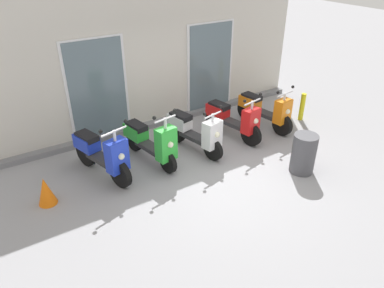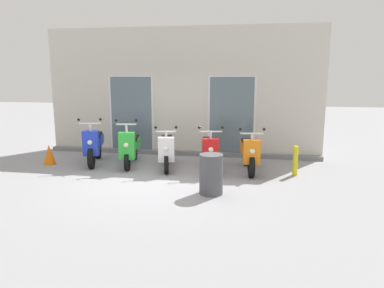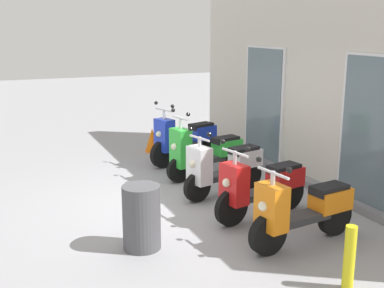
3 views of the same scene
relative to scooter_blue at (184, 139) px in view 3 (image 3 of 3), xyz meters
name	(u,v)px [view 3 (image 3 of 3)]	position (x,y,z in m)	size (l,w,h in m)	color
ground_plane	(168,203)	(2.02, -1.10, -0.49)	(40.00, 40.00, 0.00)	#939399
storefront_facade	(320,82)	(2.02, 1.64, 1.28)	(8.03, 0.50, 3.66)	beige
scooter_blue	(184,139)	(0.00, 0.00, 0.00)	(0.76, 1.61, 1.27)	black
scooter_green	(204,151)	(1.01, -0.03, -0.01)	(0.65, 1.60, 1.28)	black
scooter_white	(224,167)	(2.00, -0.14, -0.01)	(0.69, 1.55, 1.15)	black
scooter_red	(262,186)	(3.07, -0.08, -0.02)	(0.68, 1.62, 1.17)	black
scooter_orange	(303,210)	(4.04, -0.07, -0.04)	(0.62, 1.63, 1.15)	black
traffic_cone	(152,140)	(-1.14, -0.29, -0.23)	(0.32, 0.32, 0.52)	orange
curb_bollard	(349,258)	(5.12, -0.27, -0.14)	(0.12, 0.12, 0.70)	yellow
trash_bin	(142,217)	(3.35, -1.94, -0.09)	(0.47, 0.47, 0.80)	#4C4C51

